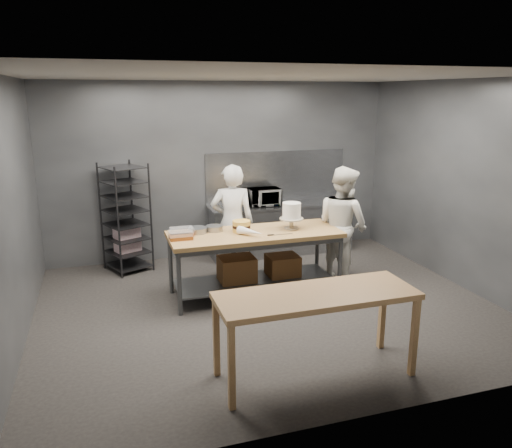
{
  "coord_description": "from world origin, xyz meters",
  "views": [
    {
      "loc": [
        -2.03,
        -5.89,
        2.79
      ],
      "look_at": [
        -0.03,
        0.45,
        1.05
      ],
      "focal_mm": 35.0,
      "sensor_mm": 36.0,
      "label": 1
    }
  ],
  "objects_px": {
    "microwave": "(264,197)",
    "chef_right": "(343,225)",
    "speed_rack": "(126,219)",
    "layer_cake": "(241,226)",
    "near_counter": "(316,301)",
    "work_table": "(256,255)",
    "chef_behind": "(232,223)",
    "frosted_cake_stand": "(292,212)"
  },
  "relations": [
    {
      "from": "layer_cake",
      "to": "microwave",
      "type": "bearing_deg",
      "value": 61.61
    },
    {
      "from": "work_table",
      "to": "layer_cake",
      "type": "bearing_deg",
      "value": 164.09
    },
    {
      "from": "chef_right",
      "to": "microwave",
      "type": "distance_m",
      "value": 1.74
    },
    {
      "from": "near_counter",
      "to": "microwave",
      "type": "bearing_deg",
      "value": 79.02
    },
    {
      "from": "work_table",
      "to": "microwave",
      "type": "height_order",
      "value": "microwave"
    },
    {
      "from": "chef_right",
      "to": "microwave",
      "type": "bearing_deg",
      "value": 8.33
    },
    {
      "from": "microwave",
      "to": "work_table",
      "type": "bearing_deg",
      "value": -112.23
    },
    {
      "from": "near_counter",
      "to": "speed_rack",
      "type": "height_order",
      "value": "speed_rack"
    },
    {
      "from": "near_counter",
      "to": "speed_rack",
      "type": "distance_m",
      "value": 4.15
    },
    {
      "from": "chef_behind",
      "to": "layer_cake",
      "type": "distance_m",
      "value": 0.63
    },
    {
      "from": "work_table",
      "to": "speed_rack",
      "type": "distance_m",
      "value": 2.32
    },
    {
      "from": "work_table",
      "to": "chef_right",
      "type": "bearing_deg",
      "value": 3.32
    },
    {
      "from": "chef_behind",
      "to": "microwave",
      "type": "bearing_deg",
      "value": -115.78
    },
    {
      "from": "chef_right",
      "to": "layer_cake",
      "type": "xyz_separation_m",
      "value": [
        -1.58,
        -0.03,
        0.12
      ]
    },
    {
      "from": "microwave",
      "to": "layer_cake",
      "type": "distance_m",
      "value": 1.83
    },
    {
      "from": "chef_behind",
      "to": "microwave",
      "type": "distance_m",
      "value": 1.3
    },
    {
      "from": "work_table",
      "to": "layer_cake",
      "type": "xyz_separation_m",
      "value": [
        -0.19,
        0.05,
        0.43
      ]
    },
    {
      "from": "speed_rack",
      "to": "chef_right",
      "type": "bearing_deg",
      "value": -26.06
    },
    {
      "from": "chef_right",
      "to": "layer_cake",
      "type": "bearing_deg",
      "value": 75.01
    },
    {
      "from": "near_counter",
      "to": "microwave",
      "type": "distance_m",
      "value": 3.99
    },
    {
      "from": "speed_rack",
      "to": "frosted_cake_stand",
      "type": "xyz_separation_m",
      "value": [
        2.21,
        -1.59,
        0.3
      ]
    },
    {
      "from": "speed_rack",
      "to": "layer_cake",
      "type": "bearing_deg",
      "value": -45.78
    },
    {
      "from": "microwave",
      "to": "frosted_cake_stand",
      "type": "xyz_separation_m",
      "value": [
        -0.14,
        -1.67,
        0.11
      ]
    },
    {
      "from": "frosted_cake_stand",
      "to": "speed_rack",
      "type": "bearing_deg",
      "value": 144.33
    },
    {
      "from": "microwave",
      "to": "chef_right",
      "type": "bearing_deg",
      "value": -65.7
    },
    {
      "from": "work_table",
      "to": "frosted_cake_stand",
      "type": "xyz_separation_m",
      "value": [
        0.53,
        -0.0,
        0.59
      ]
    },
    {
      "from": "chef_right",
      "to": "frosted_cake_stand",
      "type": "relative_size",
      "value": 4.65
    },
    {
      "from": "chef_right",
      "to": "frosted_cake_stand",
      "type": "bearing_deg",
      "value": 79.73
    },
    {
      "from": "work_table",
      "to": "microwave",
      "type": "xyz_separation_m",
      "value": [
        0.68,
        1.66,
        0.48
      ]
    },
    {
      "from": "work_table",
      "to": "chef_right",
      "type": "distance_m",
      "value": 1.43
    },
    {
      "from": "layer_cake",
      "to": "speed_rack",
      "type": "bearing_deg",
      "value": 134.22
    },
    {
      "from": "chef_behind",
      "to": "microwave",
      "type": "relative_size",
      "value": 3.3
    },
    {
      "from": "chef_behind",
      "to": "microwave",
      "type": "height_order",
      "value": "chef_behind"
    },
    {
      "from": "speed_rack",
      "to": "work_table",
      "type": "bearing_deg",
      "value": -43.34
    },
    {
      "from": "work_table",
      "to": "near_counter",
      "type": "xyz_separation_m",
      "value": [
        -0.08,
        -2.25,
        0.24
      ]
    },
    {
      "from": "chef_right",
      "to": "layer_cake",
      "type": "height_order",
      "value": "chef_right"
    },
    {
      "from": "microwave",
      "to": "speed_rack",
      "type": "bearing_deg",
      "value": -178.06
    },
    {
      "from": "near_counter",
      "to": "frosted_cake_stand",
      "type": "height_order",
      "value": "frosted_cake_stand"
    },
    {
      "from": "near_counter",
      "to": "layer_cake",
      "type": "xyz_separation_m",
      "value": [
        -0.11,
        2.3,
        0.19
      ]
    },
    {
      "from": "chef_behind",
      "to": "layer_cake",
      "type": "height_order",
      "value": "chef_behind"
    },
    {
      "from": "speed_rack",
      "to": "chef_right",
      "type": "height_order",
      "value": "chef_right"
    },
    {
      "from": "near_counter",
      "to": "chef_behind",
      "type": "bearing_deg",
      "value": 91.51
    }
  ]
}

